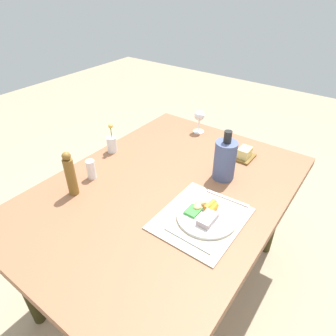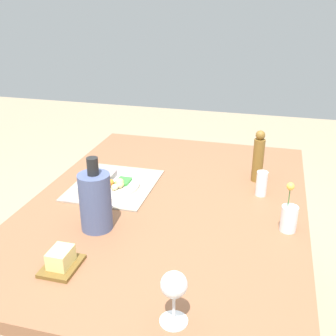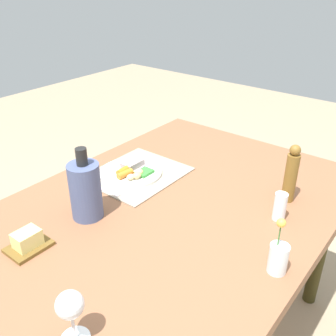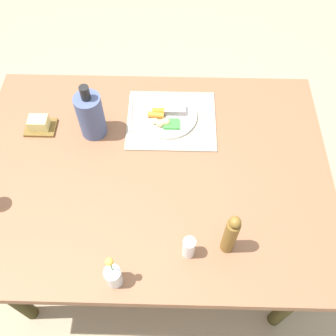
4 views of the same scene
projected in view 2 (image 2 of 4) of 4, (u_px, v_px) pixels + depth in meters
dining_table at (168, 217)px, 1.64m from camera, size 1.46×1.06×0.74m
placemat at (114, 185)px, 1.74m from camera, size 0.39×0.34×0.01m
dinner_plate at (109, 183)px, 1.72m from camera, size 0.26×0.26×0.04m
fork at (121, 170)px, 1.87m from camera, size 0.02×0.22×0.00m
knife at (89, 203)px, 1.58m from camera, size 0.03×0.21×0.00m
salt_shaker at (262, 184)px, 1.64m from camera, size 0.04×0.04×0.10m
wine_glass at (174, 287)px, 0.98m from camera, size 0.07×0.07×0.15m
cooler_bottle at (95, 201)px, 1.39m from camera, size 0.11×0.11×0.26m
pepper_mill at (258, 157)px, 1.74m from camera, size 0.05×0.05×0.23m
butter_dish at (61, 261)px, 1.21m from camera, size 0.13×0.10×0.06m
flower_vase at (289, 216)px, 1.39m from camera, size 0.06×0.06×0.18m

